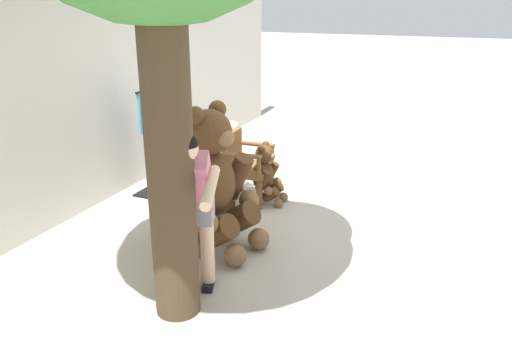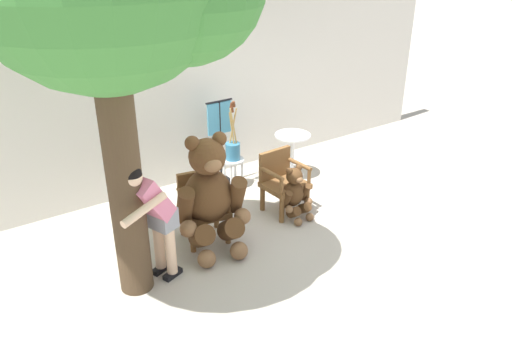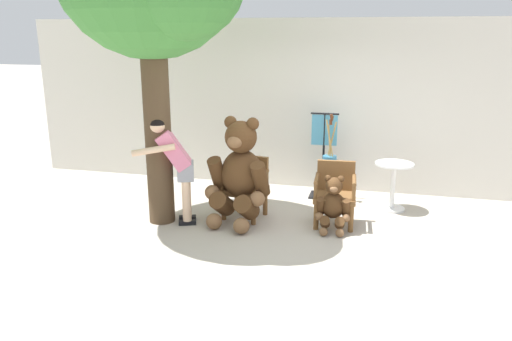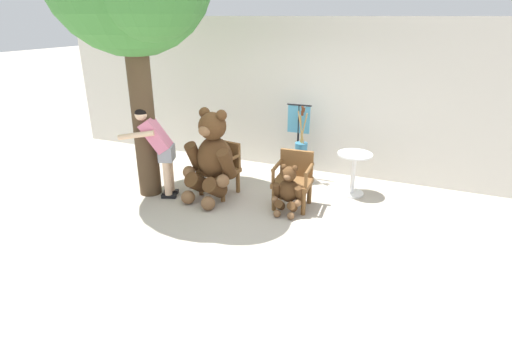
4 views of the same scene
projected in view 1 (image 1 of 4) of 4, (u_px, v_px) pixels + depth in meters
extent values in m
plane|color=#B2A899|center=(280.00, 229.00, 5.50)|extent=(60.00, 60.00, 0.00)
cube|color=beige|center=(94.00, 88.00, 5.94)|extent=(10.00, 0.16, 2.80)
cube|color=brown|center=(199.00, 207.00, 5.06)|extent=(0.64, 0.61, 0.07)
cylinder|color=brown|center=(201.00, 240.00, 4.84)|extent=(0.07, 0.07, 0.37)
cylinder|color=brown|center=(229.00, 223.00, 5.21)|extent=(0.07, 0.07, 0.37)
cylinder|color=brown|center=(169.00, 230.00, 5.06)|extent=(0.07, 0.07, 0.37)
cylinder|color=brown|center=(198.00, 214.00, 5.42)|extent=(0.07, 0.07, 0.37)
cube|color=brown|center=(180.00, 180.00, 5.10)|extent=(0.52, 0.15, 0.42)
cylinder|color=brown|center=(181.00, 191.00, 4.78)|extent=(0.14, 0.48, 0.06)
cylinder|color=brown|center=(198.00, 206.00, 4.71)|extent=(0.05, 0.05, 0.22)
cylinder|color=brown|center=(213.00, 176.00, 5.17)|extent=(0.14, 0.48, 0.06)
cylinder|color=brown|center=(230.00, 190.00, 5.10)|extent=(0.05, 0.05, 0.22)
cube|color=brown|center=(249.00, 169.00, 6.17)|extent=(0.59, 0.55, 0.07)
cylinder|color=brown|center=(259.00, 194.00, 5.97)|extent=(0.07, 0.07, 0.37)
cylinder|color=brown|center=(271.00, 182.00, 6.38)|extent=(0.07, 0.07, 0.37)
cylinder|color=brown|center=(227.00, 190.00, 6.10)|extent=(0.07, 0.07, 0.37)
cylinder|color=brown|center=(241.00, 178.00, 6.51)|extent=(0.07, 0.07, 0.37)
cube|color=brown|center=(232.00, 148.00, 6.16)|extent=(0.52, 0.09, 0.42)
cylinder|color=brown|center=(242.00, 155.00, 5.86)|extent=(0.08, 0.48, 0.06)
cylinder|color=brown|center=(259.00, 166.00, 5.83)|extent=(0.05, 0.05, 0.22)
cylinder|color=brown|center=(256.00, 144.00, 6.30)|extent=(0.08, 0.48, 0.06)
cylinder|color=brown|center=(272.00, 154.00, 6.27)|extent=(0.05, 0.05, 0.22)
ellipsoid|color=#4C3019|center=(208.00, 184.00, 4.93)|extent=(0.68, 0.61, 0.70)
sphere|color=#4C3019|center=(209.00, 132.00, 4.73)|extent=(0.44, 0.44, 0.44)
ellipsoid|color=brown|center=(225.00, 138.00, 4.65)|extent=(0.23, 0.20, 0.16)
sphere|color=black|center=(225.00, 137.00, 4.64)|extent=(0.06, 0.06, 0.06)
sphere|color=#4C3019|center=(195.00, 116.00, 4.55)|extent=(0.17, 0.17, 0.17)
sphere|color=#4C3019|center=(217.00, 109.00, 4.81)|extent=(0.17, 0.17, 0.17)
cylinder|color=#4C3019|center=(196.00, 197.00, 4.61)|extent=(0.26, 0.41, 0.52)
sphere|color=brown|center=(208.00, 224.00, 4.60)|extent=(0.21, 0.21, 0.21)
cylinder|color=#4C3019|center=(237.00, 177.00, 5.12)|extent=(0.26, 0.41, 0.52)
sphere|color=brown|center=(249.00, 200.00, 5.14)|extent=(0.21, 0.21, 0.21)
cylinder|color=#4C3019|center=(218.00, 232.00, 4.77)|extent=(0.33, 0.47, 0.41)
sphere|color=brown|center=(235.00, 255.00, 4.71)|extent=(0.22, 0.22, 0.22)
cylinder|color=#4C3019|center=(240.00, 218.00, 5.07)|extent=(0.33, 0.47, 0.41)
sphere|color=brown|center=(259.00, 239.00, 5.03)|extent=(0.22, 0.22, 0.22)
ellipsoid|color=#4C3019|center=(263.00, 176.00, 6.12)|extent=(0.33, 0.28, 0.36)
sphere|color=#4C3019|center=(264.00, 154.00, 6.02)|extent=(0.23, 0.23, 0.23)
ellipsoid|color=brown|center=(272.00, 156.00, 6.00)|extent=(0.11, 0.09, 0.08)
sphere|color=black|center=(272.00, 156.00, 5.99)|extent=(0.03, 0.03, 0.03)
sphere|color=#4C3019|center=(261.00, 148.00, 5.92)|extent=(0.09, 0.09, 0.09)
sphere|color=#4C3019|center=(266.00, 145.00, 6.07)|extent=(0.09, 0.09, 0.09)
cylinder|color=#4C3019|center=(263.00, 181.00, 5.95)|extent=(0.11, 0.20, 0.27)
sphere|color=brown|center=(268.00, 191.00, 5.96)|extent=(0.11, 0.11, 0.11)
cylinder|color=#4C3019|center=(272.00, 172.00, 6.25)|extent=(0.11, 0.20, 0.27)
sphere|color=brown|center=(277.00, 181.00, 6.27)|extent=(0.11, 0.11, 0.11)
cylinder|color=#4C3019|center=(270.00, 194.00, 6.06)|extent=(0.14, 0.23, 0.21)
sphere|color=brown|center=(279.00, 203.00, 6.04)|extent=(0.11, 0.11, 0.11)
cylinder|color=#4C3019|center=(275.00, 189.00, 6.23)|extent=(0.14, 0.23, 0.21)
sphere|color=brown|center=(284.00, 197.00, 6.23)|extent=(0.11, 0.11, 0.11)
cube|color=black|center=(188.00, 283.00, 4.41)|extent=(0.26, 0.17, 0.06)
cylinder|color=beige|center=(186.00, 238.00, 4.27)|extent=(0.12, 0.12, 0.82)
cube|color=black|center=(209.00, 283.00, 4.40)|extent=(0.26, 0.17, 0.06)
cylinder|color=beige|center=(207.00, 238.00, 4.26)|extent=(0.12, 0.12, 0.82)
cube|color=gray|center=(195.00, 208.00, 4.17)|extent=(0.31, 0.36, 0.24)
cube|color=pink|center=(191.00, 181.00, 3.93)|extent=(0.55, 0.46, 0.56)
sphere|color=beige|center=(184.00, 148.00, 3.64)|extent=(0.21, 0.21, 0.21)
sphere|color=black|center=(184.00, 146.00, 3.63)|extent=(0.21, 0.21, 0.21)
cylinder|color=beige|center=(210.00, 187.00, 3.67)|extent=(0.56, 0.28, 0.16)
cylinder|color=beige|center=(168.00, 195.00, 3.98)|extent=(0.24, 0.16, 0.50)
cylinder|color=silver|center=(168.00, 160.00, 6.38)|extent=(0.34, 0.34, 0.03)
cylinder|color=silver|center=(167.00, 174.00, 6.58)|extent=(0.04, 0.04, 0.43)
cylinder|color=silver|center=(159.00, 178.00, 6.41)|extent=(0.04, 0.04, 0.43)
cylinder|color=silver|center=(180.00, 176.00, 6.51)|extent=(0.04, 0.04, 0.43)
cylinder|color=silver|center=(172.00, 180.00, 6.34)|extent=(0.04, 0.04, 0.43)
cylinder|color=teal|center=(168.00, 149.00, 6.34)|extent=(0.22, 0.22, 0.26)
cylinder|color=tan|center=(169.00, 124.00, 6.22)|extent=(0.17, 0.06, 0.75)
cylinder|color=#592D19|center=(167.00, 91.00, 6.08)|extent=(0.06, 0.05, 0.09)
cylinder|color=tan|center=(167.00, 128.00, 6.24)|extent=(0.09, 0.06, 0.67)
cylinder|color=#592D19|center=(165.00, 98.00, 6.11)|extent=(0.05, 0.05, 0.09)
cylinder|color=tan|center=(165.00, 125.00, 6.25)|extent=(0.17, 0.07, 0.72)
cylinder|color=#592D19|center=(163.00, 93.00, 6.12)|extent=(0.06, 0.05, 0.09)
cylinder|color=white|center=(218.00, 125.00, 7.06)|extent=(0.56, 0.56, 0.03)
cylinder|color=white|center=(218.00, 149.00, 7.18)|extent=(0.07, 0.07, 0.69)
cylinder|color=white|center=(219.00, 171.00, 7.29)|extent=(0.40, 0.40, 0.03)
cylinder|color=#473523|center=(169.00, 148.00, 3.63)|extent=(0.36, 0.36, 2.77)
cube|color=black|center=(154.00, 193.00, 6.49)|extent=(0.40, 0.40, 0.02)
cylinder|color=black|center=(151.00, 144.00, 6.27)|extent=(0.04, 0.04, 1.35)
cylinder|color=black|center=(147.00, 90.00, 6.05)|extent=(0.44, 0.03, 0.03)
cube|color=#4C99BF|center=(148.00, 111.00, 6.14)|extent=(0.40, 0.03, 0.48)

